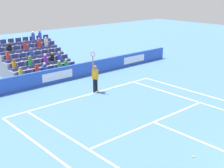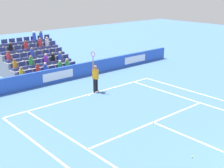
% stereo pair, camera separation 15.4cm
% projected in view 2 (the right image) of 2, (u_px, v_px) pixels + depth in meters
% --- Properties ---
extents(line_baseline, '(10.97, 0.10, 0.01)m').
position_uv_depth(line_baseline, '(88.00, 95.00, 19.42)').
color(line_baseline, white).
rests_on(line_baseline, ground).
extents(line_service, '(8.23, 0.10, 0.01)m').
position_uv_depth(line_service, '(153.00, 122.00, 15.48)').
color(line_service, white).
rests_on(line_service, ground).
extents(line_centre_service, '(0.10, 6.40, 0.01)m').
position_uv_depth(line_centre_service, '(209.00, 146.00, 13.18)').
color(line_centre_service, white).
rests_on(line_centre_service, ground).
extents(line_singles_sideline_left, '(0.10, 11.89, 0.01)m').
position_uv_depth(line_singles_sideline_left, '(94.00, 154.00, 12.57)').
color(line_singles_sideline_left, white).
rests_on(line_singles_sideline_left, ground).
extents(line_singles_sideline_right, '(0.10, 11.89, 0.01)m').
position_uv_depth(line_singles_sideline_right, '(207.00, 105.00, 17.73)').
color(line_singles_sideline_right, white).
rests_on(line_singles_sideline_right, ground).
extents(line_doubles_sideline_left, '(0.10, 11.89, 0.01)m').
position_uv_depth(line_doubles_sideline_left, '(66.00, 166.00, 11.71)').
color(line_doubles_sideline_left, white).
rests_on(line_doubles_sideline_left, ground).
extents(line_doubles_sideline_right, '(0.10, 11.89, 0.01)m').
position_uv_depth(line_doubles_sideline_right, '(220.00, 99.00, 18.59)').
color(line_doubles_sideline_right, white).
rests_on(line_doubles_sideline_right, ground).
extents(line_centre_mark, '(0.10, 0.20, 0.01)m').
position_uv_depth(line_centre_mark, '(89.00, 95.00, 19.35)').
color(line_centre_mark, white).
rests_on(line_centre_mark, ground).
extents(sponsor_barrier, '(23.05, 0.22, 1.05)m').
position_uv_depth(sponsor_barrier, '(58.00, 75.00, 21.79)').
color(sponsor_barrier, blue).
rests_on(sponsor_barrier, ground).
extents(tennis_player, '(0.54, 0.42, 2.85)m').
position_uv_depth(tennis_player, '(95.00, 77.00, 19.58)').
color(tennis_player, black).
rests_on(tennis_player, ground).
extents(stadium_stand, '(4.96, 4.75, 3.03)m').
position_uv_depth(stadium_stand, '(33.00, 62.00, 24.25)').
color(stadium_stand, gray).
rests_on(stadium_stand, ground).
extents(loose_tennis_ball, '(0.07, 0.07, 0.07)m').
position_uv_depth(loose_tennis_ball, '(192.00, 157.00, 12.27)').
color(loose_tennis_ball, '#D1E533').
rests_on(loose_tennis_ball, ground).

